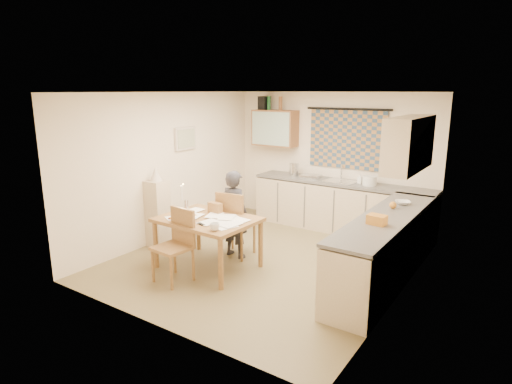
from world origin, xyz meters
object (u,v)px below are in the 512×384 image
Objects in this scene: person at (235,214)px; shelf_stand at (158,214)px; counter_right at (385,249)px; counter_back at (340,207)px; stove at (356,279)px; chair_far at (236,236)px; dining_table at (208,243)px.

person is 1.23× the size of shelf_stand.
counter_back is at bearing 129.02° from counter_right.
shelf_stand reaches higher than stove.
shelf_stand reaches higher than chair_far.
person is (-0.00, -0.03, 0.36)m from chair_far.
dining_table is 1.24× the size of shelf_stand.
chair_far is 0.36m from person.
person is (-0.85, -2.08, 0.23)m from counter_back.
shelf_stand is (-1.33, -0.36, 0.23)m from chair_far.
shelf_stand is at bearing 9.07° from chair_far.
counter_back is 2.80m from dining_table.
counter_right is 2.68× the size of shelf_stand.
counter_right is (1.36, -1.67, -0.00)m from counter_back.
counter_back is 2.26m from person.
counter_back is 3.26m from shelf_stand.
stove is at bearing -5.12° from shelf_stand.
counter_back is at bearing -107.60° from person.
person is at bearing 79.94° from chair_far.
stove is (1.36, -2.73, -0.02)m from counter_back.
counter_back is at bearing 47.82° from shelf_stand.
chair_far reaches higher than counter_back.
shelf_stand is (-3.54, 0.32, 0.12)m from stove.
counter_right is at bearing 24.65° from dining_table.
chair_far is at bearing -112.53° from counter_back.
dining_table is at bearing -10.53° from shelf_stand.
stove is 0.63× the size of person.
person is at bearing 13.82° from shelf_stand.
person is at bearing 85.40° from dining_table.
counter_back is 3.18× the size of chair_far.
counter_back reaches higher than stove.
shelf_stand is at bearing -168.22° from counter_right.
dining_table is at bearing -108.99° from counter_back.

